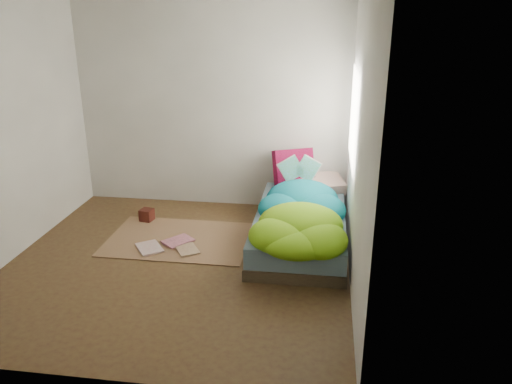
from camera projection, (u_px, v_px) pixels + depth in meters
ground at (178, 263)px, 5.17m from camera, size 3.50×3.50×0.00m
room_walls at (170, 107)px, 4.61m from camera, size 3.54×3.54×2.62m
bed at (300, 227)px, 5.62m from camera, size 1.00×2.00×0.34m
duvet at (300, 206)px, 5.30m from camera, size 0.96×1.84×0.34m
rug at (179, 239)px, 5.70m from camera, size 1.60×1.10×0.01m
pillow_floral at (317, 185)px, 6.24m from camera, size 0.74×0.59×0.14m
pillow_magenta at (294, 169)px, 6.26m from camera, size 0.52×0.34×0.50m
open_book at (300, 161)px, 5.84m from camera, size 0.42×0.17×0.25m
wooden_box at (147, 215)px, 6.16m from camera, size 0.17×0.17×0.14m
floor_book_a at (139, 250)px, 5.39m from camera, size 0.38×0.40×0.02m
floor_book_b at (172, 238)px, 5.68m from camera, size 0.39×0.40×0.03m
floor_book_c at (178, 252)px, 5.37m from camera, size 0.33×0.36×0.02m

